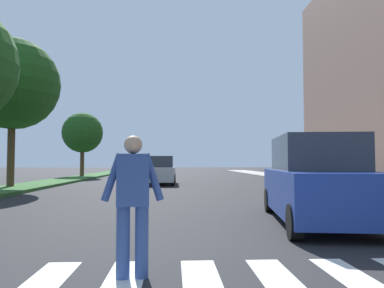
# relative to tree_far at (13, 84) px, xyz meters

# --- Properties ---
(ground_plane) EXTENTS (140.00, 140.00, 0.00)m
(ground_plane) POSITION_rel_tree_far_xyz_m (9.05, 7.22, -5.38)
(ground_plane) COLOR #262628
(crosswalk) EXTENTS (4.95, 2.20, 0.01)m
(crosswalk) POSITION_rel_tree_far_xyz_m (9.05, -15.09, -5.37)
(crosswalk) COLOR silver
(crosswalk) RESTS_ON ground_plane
(median_strip) EXTENTS (2.50, 64.00, 0.15)m
(median_strip) POSITION_rel_tree_far_xyz_m (0.49, 5.22, -5.30)
(median_strip) COLOR #2D5B28
(median_strip) RESTS_ON ground_plane
(tree_far) EXTENTS (4.69, 4.69, 7.59)m
(tree_far) POSITION_rel_tree_far_xyz_m (0.00, 0.00, 0.00)
(tree_far) COLOR #4C3823
(tree_far) RESTS_ON median_strip
(tree_distant) EXTENTS (3.62, 3.62, 5.69)m
(tree_distant) POSITION_rel_tree_far_xyz_m (0.03, 14.48, -1.36)
(tree_distant) COLOR #4C3823
(tree_distant) RESTS_ON median_strip
(sidewalk_right) EXTENTS (3.00, 64.00, 0.15)m
(sidewalk_right) POSITION_rel_tree_far_xyz_m (17.74, 5.22, -5.30)
(sidewalk_right) COLOR #9E9991
(sidewalk_right) RESTS_ON ground_plane
(pedestrian_performer) EXTENTS (0.75, 0.28, 1.69)m
(pedestrian_performer) POSITION_rel_tree_far_xyz_m (7.79, -14.72, -4.44)
(pedestrian_performer) COLOR #334C8C
(pedestrian_performer) RESTS_ON ground_plane
(suv_crossing) EXTENTS (2.54, 4.82, 1.97)m
(suv_crossing) POSITION_rel_tree_far_xyz_m (11.52, -10.96, -4.45)
(suv_crossing) COLOR navy
(suv_crossing) RESTS_ON ground_plane
(sedan_midblock) EXTENTS (1.87, 4.43, 1.73)m
(sedan_midblock) POSITION_rel_tree_far_xyz_m (7.47, 3.68, -4.58)
(sedan_midblock) COLOR #B7B7BC
(sedan_midblock) RESTS_ON ground_plane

